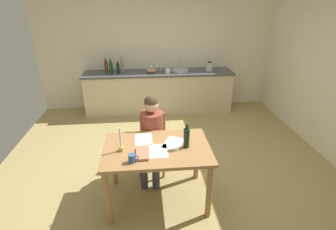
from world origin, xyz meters
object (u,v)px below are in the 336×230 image
coffee_mug (132,158)px  teacup_on_counter (168,71)px  person_seated (151,133)px  dining_table (157,156)px  bottle_oil (106,67)px  stovetop_kettle (209,66)px  chair_at_table (153,140)px  bottle_vinegar (111,67)px  wine_bottle_on_table (186,138)px  bottle_wine_red (118,68)px  sink_unit (180,70)px  candlestick (121,144)px  wine_glass_back_left (151,65)px  mixing_bowl (151,70)px  wine_glass_by_kettle (157,65)px  book_magazine (142,154)px  bottle_sauce (122,66)px  wine_glass_near_sink (161,65)px

coffee_mug → teacup_on_counter: bearing=77.4°
person_seated → dining_table: bearing=-84.8°
bottle_oil → stovetop_kettle: bearing=-1.3°
chair_at_table → teacup_on_counter: (0.42, 2.04, 0.47)m
bottle_vinegar → stovetop_kettle: size_ratio=1.37×
wine_bottle_on_table → bottle_wine_red: 3.02m
sink_unit → bottle_oil: size_ratio=1.17×
candlestick → bottle_vinegar: bearing=97.8°
wine_bottle_on_table → teacup_on_counter: 2.73m
wine_bottle_on_table → wine_glass_back_left: 3.05m
bottle_wine_red → stovetop_kettle: bottle_wine_red is taller
bottle_oil → teacup_on_counter: bottle_oil is taller
mixing_bowl → wine_glass_by_kettle: 0.24m
coffee_mug → bottle_wine_red: bearing=97.0°
book_magazine → bottle_wine_red: bearing=98.9°
bottle_sauce → stovetop_kettle: bearing=-2.8°
bottle_vinegar → wine_glass_near_sink: size_ratio=1.95×
person_seated → wine_glass_near_sink: size_ratio=7.76×
sink_unit → wine_glass_near_sink: bearing=160.6°
chair_at_table → stovetop_kettle: stovetop_kettle is taller
bottle_sauce → wine_glass_back_left: size_ratio=1.89×
bottle_oil → sink_unit: bearing=-1.6°
stovetop_kettle → wine_glass_back_left: stovetop_kettle is taller
bottle_oil → mixing_bowl: 0.96m
bottle_oil → bottle_vinegar: size_ratio=1.02×
stovetop_kettle → wine_glass_near_sink: (-1.05, 0.15, 0.01)m
wine_bottle_on_table → teacup_on_counter: wine_bottle_on_table is taller
chair_at_table → wine_glass_back_left: 2.40m
coffee_mug → book_magazine: coffee_mug is taller
mixing_bowl → wine_glass_near_sink: 0.30m
candlestick → bottle_oil: (-0.50, 2.94, 0.19)m
chair_at_table → book_magazine: bearing=-99.9°
bottle_wine_red → mixing_bowl: size_ratio=1.24×
sink_unit → teacup_on_counter: bearing=-152.2°
wine_glass_near_sink → wine_glass_back_left: 0.23m
chair_at_table → mixing_bowl: mixing_bowl is taller
bottle_oil → bottle_sauce: bottle_oil is taller
stovetop_kettle → wine_glass_by_kettle: (-1.14, 0.15, 0.01)m
candlestick → wine_glass_by_kettle: wine_glass_by_kettle is taller
coffee_mug → dining_table: bearing=44.6°
book_magazine → wine_glass_by_kettle: bearing=83.4°
mixing_bowl → teacup_on_counter: teacup_on_counter is taller
sink_unit → mixing_bowl: (-0.64, -0.05, 0.02)m
bottle_oil → wine_glass_near_sink: (1.18, 0.10, -0.02)m
chair_at_table → wine_glass_back_left: (0.07, 2.34, 0.52)m
wine_glass_back_left → teacup_on_counter: size_ratio=1.21×
stovetop_kettle → bottle_oil: bearing=178.7°
chair_at_table → bottle_wine_red: bottle_wine_red is taller
bottle_vinegar → stovetop_kettle: (2.12, -0.01, -0.03)m
person_seated → bottle_vinegar: bearing=107.9°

